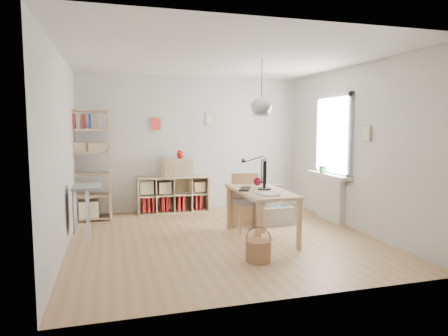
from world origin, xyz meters
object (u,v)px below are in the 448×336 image
object	(u,v)px
chair	(247,198)
monitor	(264,173)
tall_bookshelf	(87,161)
drawer_chest	(178,168)
cube_shelf	(172,197)
storage_chest	(272,211)
desk	(261,196)

from	to	relation	value
chair	monitor	world-z (taller)	monitor
tall_bookshelf	drawer_chest	world-z (taller)	tall_bookshelf
cube_shelf	chair	size ratio (longest dim) A/B	1.51
tall_bookshelf	chair	xyz separation A→B (m)	(2.56, -1.42, -0.56)
cube_shelf	storage_chest	distance (m)	2.10
chair	storage_chest	size ratio (longest dim) A/B	1.27
chair	drawer_chest	xyz separation A→B (m)	(-0.88, 1.66, 0.37)
tall_bookshelf	desk	bearing A→B (deg)	-37.01
desk	tall_bookshelf	bearing A→B (deg)	142.99
desk	drawer_chest	distance (m)	2.38
drawer_chest	chair	bearing A→B (deg)	-51.68
cube_shelf	tall_bookshelf	distance (m)	1.77
desk	chair	size ratio (longest dim) A/B	1.62
storage_chest	monitor	xyz separation A→B (m)	(-0.48, -0.81, 0.79)
tall_bookshelf	monitor	size ratio (longest dim) A/B	3.96
tall_bookshelf	chair	distance (m)	2.98
drawer_chest	storage_chest	bearing A→B (deg)	-32.74
desk	monitor	distance (m)	0.36
cube_shelf	monitor	xyz separation A→B (m)	(1.09, -2.21, 0.71)
desk	storage_chest	distance (m)	1.09
tall_bookshelf	storage_chest	xyz separation A→B (m)	(3.13, -1.12, -0.87)
cube_shelf	tall_bookshelf	bearing A→B (deg)	-169.81
desk	storage_chest	xyz separation A→B (m)	(0.55, 0.83, -0.44)
monitor	tall_bookshelf	bearing A→B (deg)	164.31
cube_shelf	chair	world-z (taller)	chair
storage_chest	drawer_chest	xyz separation A→B (m)	(-1.45, 1.36, 0.68)
desk	chair	distance (m)	0.54
chair	drawer_chest	distance (m)	1.92
storage_chest	drawer_chest	bearing A→B (deg)	133.85
desk	tall_bookshelf	size ratio (longest dim) A/B	0.75
chair	storage_chest	bearing A→B (deg)	29.85
storage_chest	monitor	world-z (taller)	monitor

